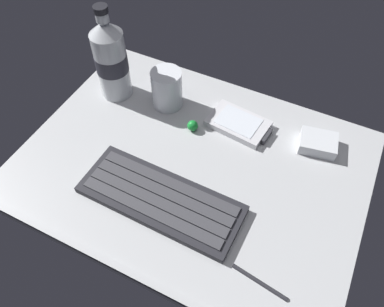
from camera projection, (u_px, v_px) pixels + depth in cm
name	position (u px, v px, depth cm)	size (l,w,h in cm)	color
ground_plane	(191.00, 167.00, 73.06)	(64.00, 48.00, 2.80)	#B7BABC
keyboard	(161.00, 199.00, 66.65)	(29.22, 11.59, 1.70)	#232328
handheld_device	(239.00, 124.00, 77.63)	(13.37, 8.93, 1.50)	silver
juice_cup	(167.00, 90.00, 79.12)	(6.40, 6.40, 8.50)	silver
water_bottle	(111.00, 59.00, 77.29)	(6.73, 6.73, 20.80)	silver
charger_block	(318.00, 143.00, 73.89)	(7.00, 5.60, 2.40)	silver
trackball_mouse	(193.00, 126.00, 76.81)	(2.20, 2.20, 2.20)	#198C33
stylus_pen	(260.00, 282.00, 58.17)	(0.70, 0.70, 9.50)	#26262B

